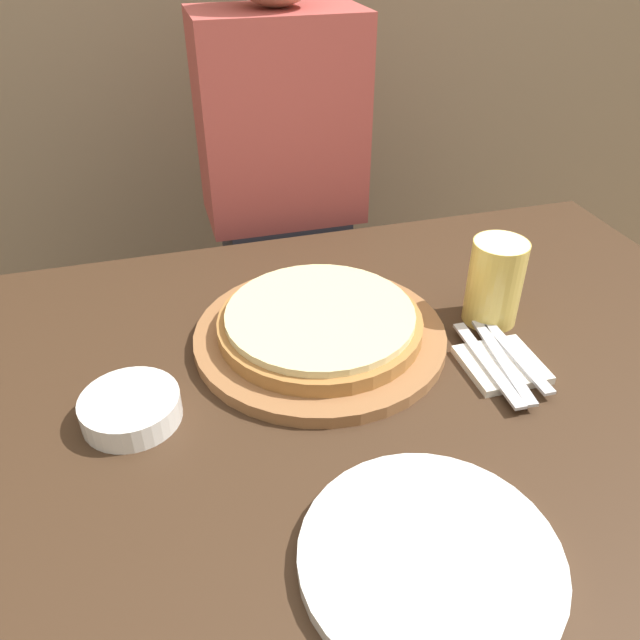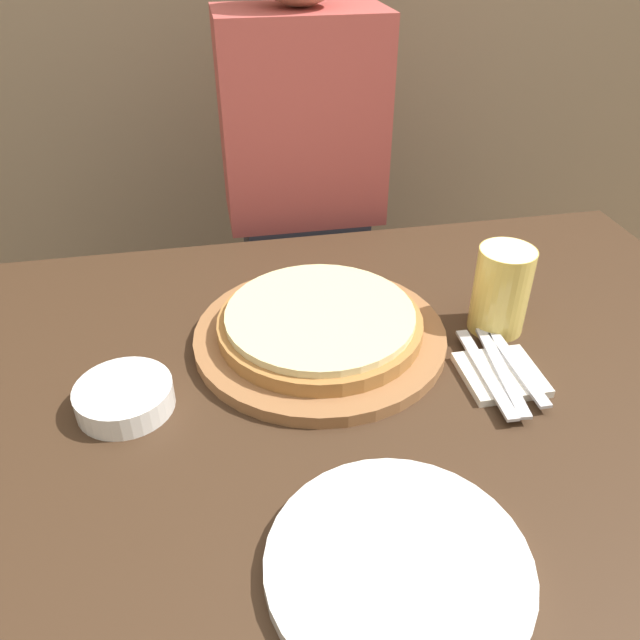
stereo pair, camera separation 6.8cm
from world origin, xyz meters
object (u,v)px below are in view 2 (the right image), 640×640
object	(u,v)px
beer_glass	(502,287)
spoon	(518,368)
dinner_plate	(398,565)
side_bowl	(125,397)
fork	(485,372)
pizza_on_board	(320,328)
dinner_knife	(502,370)
diner_person	(302,235)

from	to	relation	value
beer_glass	spoon	bearing A→B (deg)	-99.10
dinner_plate	side_bowl	distance (m)	0.43
beer_glass	fork	xyz separation A→B (m)	(-0.07, -0.12, -0.06)
side_bowl	spoon	distance (m)	0.55
spoon	fork	bearing A→B (deg)	180.00
beer_glass	side_bowl	size ratio (longest dim) A/B	1.07
beer_glass	pizza_on_board	bearing A→B (deg)	176.71
beer_glass	spoon	xyz separation A→B (m)	(-0.02, -0.12, -0.06)
beer_glass	dinner_plate	bearing A→B (deg)	-125.64
side_bowl	spoon	world-z (taller)	side_bowl
fork	spoon	xyz separation A→B (m)	(0.05, 0.00, 0.00)
pizza_on_board	side_bowl	size ratio (longest dim) A/B	2.96
spoon	side_bowl	bearing A→B (deg)	175.97
beer_glass	dinner_knife	size ratio (longest dim) A/B	0.70
beer_glass	spoon	world-z (taller)	beer_glass
fork	diner_person	bearing A→B (deg)	103.45
beer_glass	spoon	size ratio (longest dim) A/B	0.82
pizza_on_board	side_bowl	xyz separation A→B (m)	(-0.29, -0.10, -0.01)
dinner_plate	dinner_knife	world-z (taller)	dinner_plate
dinner_plate	side_bowl	xyz separation A→B (m)	(-0.29, 0.31, 0.01)
fork	diner_person	size ratio (longest dim) A/B	0.15
beer_glass	diner_person	distance (m)	0.60
fork	diner_person	distance (m)	0.68
diner_person	spoon	bearing A→B (deg)	-72.48
pizza_on_board	spoon	size ratio (longest dim) A/B	2.29
side_bowl	diner_person	distance (m)	0.71
side_bowl	dinner_knife	bearing A→B (deg)	-4.22
fork	dinner_knife	bearing A→B (deg)	0.00
fork	spoon	world-z (taller)	same
pizza_on_board	fork	distance (m)	0.25
fork	dinner_knife	world-z (taller)	same
side_bowl	pizza_on_board	bearing A→B (deg)	18.80
side_bowl	fork	world-z (taller)	side_bowl
dinner_knife	diner_person	xyz separation A→B (m)	(-0.18, 0.65, -0.09)
dinner_plate	dinner_knife	distance (m)	0.36
side_bowl	spoon	size ratio (longest dim) A/B	0.77
side_bowl	dinner_knife	distance (m)	0.53
pizza_on_board	beer_glass	bearing A→B (deg)	-3.29
beer_glass	diner_person	bearing A→B (deg)	112.96
pizza_on_board	dinner_knife	size ratio (longest dim) A/B	1.94
spoon	diner_person	bearing A→B (deg)	107.52
fork	dinner_knife	size ratio (longest dim) A/B	1.00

